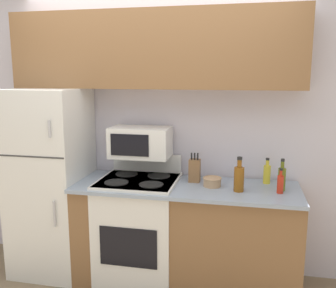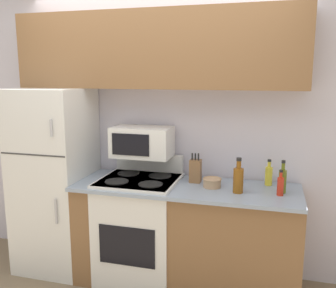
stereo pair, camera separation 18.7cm
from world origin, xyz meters
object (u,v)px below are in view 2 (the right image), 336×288
bottle_cooking_spray (269,175)px  bottle_olive_oil (282,180)px  refrigerator (55,180)px  bowl (212,182)px  microwave (142,142)px  stove (140,227)px  knife_block (195,171)px  bottle_hot_sauce (280,186)px  bottle_whiskey (238,179)px

bottle_cooking_spray → bottle_olive_oil: bottle_olive_oil is taller
refrigerator → bowl: (1.47, -0.00, 0.09)m
microwave → bowl: (0.65, -0.13, -0.28)m
bottle_olive_oil → refrigerator: bearing=-179.9°
stove → bottle_olive_oil: bottle_olive_oil is taller
knife_block → bottle_cooking_spray: (0.61, 0.08, -0.01)m
refrigerator → knife_block: 1.32m
knife_block → bottle_hot_sauce: size_ratio=1.28×
knife_block → microwave: bearing=177.7°
bottle_hot_sauce → bottle_cooking_spray: bearing=109.5°
knife_block → bowl: (0.16, -0.11, -0.06)m
bottle_whiskey → microwave: bearing=166.0°
bowl → bottle_hot_sauce: 0.54m
bottle_whiskey → bottle_cooking_spray: bearing=50.4°
bottle_hot_sauce → bowl: bearing=172.7°
refrigerator → bottle_olive_oil: (2.02, 0.00, 0.15)m
stove → bottle_hot_sauce: (1.17, -0.05, 0.50)m
bowl → refrigerator: bearing=179.9°
bottle_cooking_spray → refrigerator: bearing=-174.5°
knife_block → bottle_olive_oil: bottle_olive_oil is taller
bowl → bottle_hot_sauce: (0.54, -0.07, 0.04)m
microwave → bowl: size_ratio=3.35×
stove → knife_block: knife_block is taller
stove → microwave: 0.76m
bowl → bottle_hot_sauce: bottle_hot_sauce is taller
microwave → refrigerator: bearing=-171.1°
bottle_whiskey → refrigerator: bearing=176.9°
stove → knife_block: size_ratio=4.23×
refrigerator → bottle_olive_oil: refrigerator is taller
stove → microwave: (-0.02, 0.15, 0.74)m
stove → bowl: stove is taller
microwave → stove: bearing=-82.3°
microwave → bottle_hot_sauce: (1.19, -0.20, -0.25)m
bottle_whiskey → knife_block: bearing=152.5°
microwave → bottle_hot_sauce: microwave is taller
stove → bottle_whiskey: size_ratio=3.86×
refrigerator → knife_block: refrigerator is taller
bottle_cooking_spray → bottle_whiskey: size_ratio=0.79×
stove → bottle_hot_sauce: size_ratio=5.41×
bottle_olive_oil → bottle_hot_sauce: bearing=-101.9°
stove → microwave: bearing=97.7°
bottle_olive_oil → knife_block: bearing=171.6°
microwave → bowl: bearing=-11.2°
bowl → bottle_olive_oil: size_ratio=0.60×
bottle_olive_oil → bottle_whiskey: (-0.33, -0.09, 0.01)m
refrigerator → bottle_olive_oil: bearing=0.1°
stove → knife_block: 0.71m
bottle_whiskey → bottle_hot_sauce: size_ratio=1.40×
knife_block → bottle_cooking_spray: size_ratio=1.16×
stove → bottle_olive_oil: bearing=1.0°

